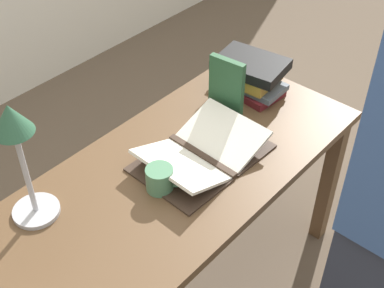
% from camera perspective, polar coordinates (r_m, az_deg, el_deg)
% --- Properties ---
extents(ground_plane, '(12.00, 12.00, 0.00)m').
position_cam_1_polar(ground_plane, '(2.48, -1.03, -15.07)').
color(ground_plane, brown).
extents(reading_desk, '(1.45, 0.67, 0.74)m').
position_cam_1_polar(reading_desk, '(1.98, -1.25, -4.61)').
color(reading_desk, brown).
rests_on(reading_desk, ground_plane).
extents(open_book, '(0.49, 0.34, 0.08)m').
position_cam_1_polar(open_book, '(1.93, 1.08, -0.97)').
color(open_book, '#38281E').
rests_on(open_book, reading_desk).
extents(book_stack_tall, '(0.24, 0.31, 0.15)m').
position_cam_1_polar(book_stack_tall, '(2.25, 6.22, 7.34)').
color(book_stack_tall, maroon).
rests_on(book_stack_tall, reading_desk).
extents(book_standing_upright, '(0.04, 0.15, 0.26)m').
position_cam_1_polar(book_standing_upright, '(2.07, 3.68, 5.92)').
color(book_standing_upright, '#234C2D').
rests_on(book_standing_upright, reading_desk).
extents(reading_lamp, '(0.15, 0.15, 0.44)m').
position_cam_1_polar(reading_lamp, '(1.63, -18.13, 0.11)').
color(reading_lamp, '#ADADB2').
rests_on(reading_lamp, reading_desk).
extents(coffee_mug, '(0.09, 0.12, 0.09)m').
position_cam_1_polar(coffee_mug, '(1.80, -3.43, -3.75)').
color(coffee_mug, '#4C7F5B').
rests_on(coffee_mug, reading_desk).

